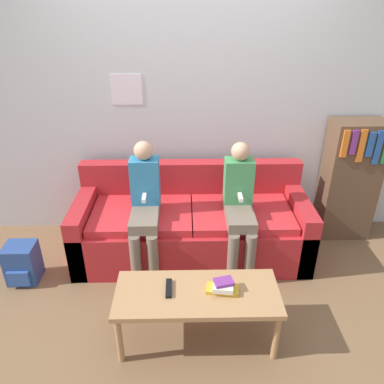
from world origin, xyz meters
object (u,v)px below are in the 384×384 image
at_px(bookshelf, 349,180).
at_px(person_left, 145,204).
at_px(tv_remote, 169,288).
at_px(backpack, 23,263).
at_px(person_right, 239,204).
at_px(coffee_table, 197,297).
at_px(couch, 192,226).

bearing_deg(bookshelf, person_left, -165.90).
bearing_deg(tv_remote, backpack, 153.23).
xyz_separation_m(person_right, tv_remote, (-0.57, -0.79, -0.19)).
bearing_deg(backpack, person_left, 10.22).
relative_size(coffee_table, person_right, 0.99).
height_order(coffee_table, person_right, person_right).
bearing_deg(bookshelf, person_right, -156.74).
height_order(tv_remote, bookshelf, bookshelf).
height_order(bookshelf, backpack, bookshelf).
bearing_deg(person_left, person_right, -0.16).
height_order(tv_remote, backpack, tv_remote).
bearing_deg(backpack, bookshelf, 12.75).
xyz_separation_m(person_right, bookshelf, (1.12, 0.48, -0.03)).
relative_size(person_right, bookshelf, 0.95).
bearing_deg(coffee_table, person_left, 116.42).
height_order(coffee_table, person_left, person_left).
height_order(couch, backpack, couch).
xyz_separation_m(person_left, backpack, (-1.03, -0.19, -0.45)).
height_order(person_left, bookshelf, bookshelf).
relative_size(person_left, backpack, 3.28).
distance_m(person_left, person_right, 0.79).
relative_size(couch, backpack, 6.00).
distance_m(couch, person_right, 0.55).
distance_m(tv_remote, bookshelf, 2.12).
bearing_deg(person_right, backpack, -174.22).
height_order(couch, bookshelf, bookshelf).
bearing_deg(tv_remote, person_right, 53.48).
distance_m(couch, bookshelf, 1.57).
relative_size(bookshelf, backpack, 3.41).
xyz_separation_m(coffee_table, tv_remote, (-0.19, 0.03, 0.06)).
xyz_separation_m(person_left, tv_remote, (0.22, -0.79, -0.20)).
bearing_deg(coffee_table, backpack, 156.18).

